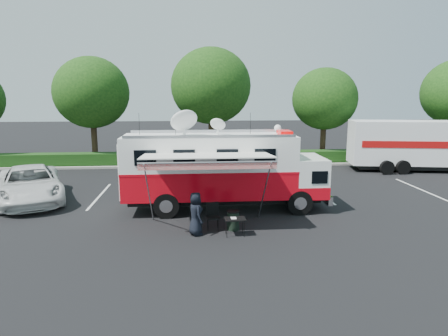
% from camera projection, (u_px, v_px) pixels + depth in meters
% --- Properties ---
extents(ground_plane, '(120.00, 120.00, 0.00)m').
position_uv_depth(ground_plane, '(225.00, 209.00, 18.99)').
color(ground_plane, black).
rests_on(ground_plane, ground).
extents(back_border, '(60.00, 6.14, 8.87)m').
position_uv_depth(back_border, '(226.00, 98.00, 30.78)').
color(back_border, '#9E998E').
rests_on(back_border, ground_plane).
extents(stall_lines, '(24.12, 5.50, 0.01)m').
position_uv_depth(stall_lines, '(211.00, 194.00, 21.88)').
color(stall_lines, silver).
rests_on(stall_lines, ground_plane).
extents(command_truck, '(9.45, 2.60, 4.54)m').
position_uv_depth(command_truck, '(223.00, 169.00, 18.62)').
color(command_truck, black).
rests_on(command_truck, ground_plane).
extents(awning, '(5.16, 2.66, 3.11)m').
position_uv_depth(awning, '(207.00, 158.00, 15.72)').
color(awning, silver).
rests_on(awning, ground_plane).
extents(white_suv, '(5.10, 7.00, 1.77)m').
position_uv_depth(white_suv, '(32.00, 201.00, 20.36)').
color(white_suv, silver).
rests_on(white_suv, ground_plane).
extents(person, '(0.80, 0.97, 1.69)m').
position_uv_depth(person, '(196.00, 234.00, 15.60)').
color(person, black).
rests_on(person, ground_plane).
extents(folding_table, '(0.84, 0.61, 0.69)m').
position_uv_depth(folding_table, '(235.00, 220.00, 15.38)').
color(folding_table, black).
rests_on(folding_table, ground_plane).
extents(folding_chair, '(0.59, 0.61, 1.07)m').
position_uv_depth(folding_chair, '(213.00, 213.00, 16.20)').
color(folding_chair, black).
rests_on(folding_chair, ground_plane).
extents(trash_bin, '(0.52, 0.52, 0.79)m').
position_uv_depth(trash_bin, '(233.00, 220.00, 16.08)').
color(trash_bin, black).
rests_on(trash_bin, ground_plane).
extents(semi_trailer, '(11.61, 4.15, 3.51)m').
position_uv_depth(semi_trailer, '(433.00, 145.00, 27.94)').
color(semi_trailer, white).
rests_on(semi_trailer, ground_plane).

